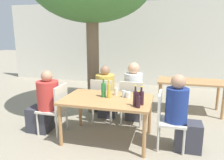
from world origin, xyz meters
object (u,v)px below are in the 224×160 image
object	(u,v)px
wine_bottle_1	(138,101)
wine_bottle_2	(141,98)
drinking_glass_2	(128,95)
person_seated_0	(44,104)
person_seated_1	(182,117)
patio_chair_0	(56,106)
green_bottle_4	(104,90)
person_seated_3	(134,95)
patio_chair_1	(166,117)
drinking_glass_1	(116,91)
drinking_glass_0	(124,94)
dining_table_front	(107,103)
person_seated_2	(106,94)
oil_cruet_0	(109,91)
patio_chair_2	(103,98)
dining_table_back	(190,85)
wine_bottle_3	(135,98)
patio_chair_3	(132,100)

from	to	relation	value
wine_bottle_1	wine_bottle_2	distance (m)	0.15
wine_bottle_2	drinking_glass_2	distance (m)	0.40
person_seated_0	person_seated_1	bearing A→B (deg)	90.00
patio_chair_0	person_seated_1	bearing A→B (deg)	90.00
green_bottle_4	person_seated_3	bearing A→B (deg)	66.08
patio_chair_1	drinking_glass_1	xyz separation A→B (m)	(-0.88, 0.24, 0.29)
drinking_glass_0	patio_chair_0	bearing A→B (deg)	-172.71
dining_table_front	person_seated_2	xyz separation A→B (m)	(-0.29, 0.93, -0.14)
drinking_glass_1	person_seated_1	bearing A→B (deg)	-11.96
oil_cruet_0	drinking_glass_2	size ratio (longest dim) A/B	3.00
dining_table_front	patio_chair_1	distance (m)	0.98
person_seated_2	green_bottle_4	world-z (taller)	person_seated_2
patio_chair_2	person_seated_0	xyz separation A→B (m)	(-0.91, -0.70, 0.01)
patio_chair_2	green_bottle_4	size ratio (longest dim) A/B	2.72
person_seated_2	person_seated_3	size ratio (longest dim) A/B	0.93
patio_chair_1	patio_chair_2	size ratio (longest dim) A/B	1.00
person_seated_2	patio_chair_2	bearing A→B (deg)	90.00
dining_table_front	drinking_glass_0	bearing A→B (deg)	32.18
drinking_glass_2	drinking_glass_0	bearing A→B (deg)	157.68
person_seated_0	drinking_glass_1	size ratio (longest dim) A/B	9.28
patio_chair_1	person_seated_0	xyz separation A→B (m)	(-2.17, -0.00, 0.01)
dining_table_back	person_seated_2	distance (m)	1.94
wine_bottle_3	drinking_glass_1	world-z (taller)	wine_bottle_3
person_seated_2	wine_bottle_3	world-z (taller)	person_seated_2
dining_table_front	green_bottle_4	size ratio (longest dim) A/B	4.41
dining_table_front	patio_chair_3	world-z (taller)	patio_chair_3
drinking_glass_0	wine_bottle_2	bearing A→B (deg)	-43.80
patio_chair_3	wine_bottle_1	bearing A→B (deg)	104.74
person_seated_0	wine_bottle_1	world-z (taller)	person_seated_0
patio_chair_2	oil_cruet_0	distance (m)	0.81
person_seated_0	wine_bottle_1	bearing A→B (deg)	79.74
oil_cruet_0	dining_table_back	bearing A→B (deg)	50.41
person_seated_3	drinking_glass_2	distance (m)	0.84
person_seated_3	patio_chair_2	bearing A→B (deg)	21.28
dining_table_back	drinking_glass_0	xyz separation A→B (m)	(-1.20, -1.61, 0.15)
wine_bottle_3	drinking_glass_0	bearing A→B (deg)	122.31
dining_table_front	person_seated_2	size ratio (longest dim) A/B	1.28
drinking_glass_0	wine_bottle_3	bearing A→B (deg)	-57.69
green_bottle_4	dining_table_back	bearing A→B (deg)	47.87
patio_chair_1	drinking_glass_0	distance (m)	0.79
drinking_glass_0	person_seated_1	bearing A→B (deg)	-9.25
patio_chair_2	drinking_glass_2	size ratio (longest dim) A/B	8.55
patio_chair_0	wine_bottle_2	bearing A→B (deg)	83.79
patio_chair_1	green_bottle_4	size ratio (longest dim) A/B	2.72
green_bottle_4	wine_bottle_2	bearing A→B (deg)	-19.37
drinking_glass_0	patio_chair_1	bearing A→B (deg)	-12.17
patio_chair_1	drinking_glass_2	distance (m)	0.71
person_seated_0	wine_bottle_2	size ratio (longest dim) A/B	4.00
dining_table_back	drinking_glass_0	distance (m)	2.02
wine_bottle_3	drinking_glass_1	xyz separation A→B (m)	(-0.42, 0.49, -0.06)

